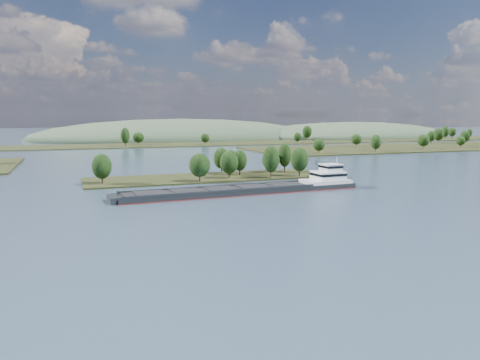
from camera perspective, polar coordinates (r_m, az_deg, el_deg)
name	(u,v)px	position (r m, az deg, el deg)	size (l,w,h in m)	color
ground	(265,204)	(138.88, 3.06, -2.91)	(1800.00, 1800.00, 0.00)	#35485C
tree_island	(224,168)	(194.67, -1.93, 1.45)	(100.00, 31.73, 14.37)	black
right_bank	(439,146)	(418.21, 23.09, 3.86)	(320.00, 90.00, 15.05)	black
back_shoreline	(146,145)	(410.74, -11.37, 4.24)	(900.00, 60.00, 16.63)	black
hill_east	(352,137)	(570.09, 13.52, 5.10)	(260.00, 140.00, 36.00)	#3C5137
hill_west	(180,139)	(518.74, -7.29, 5.00)	(320.00, 160.00, 44.00)	#3C5137
cargo_barge	(257,188)	(159.08, 2.14, -0.98)	(86.49, 15.24, 11.64)	black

